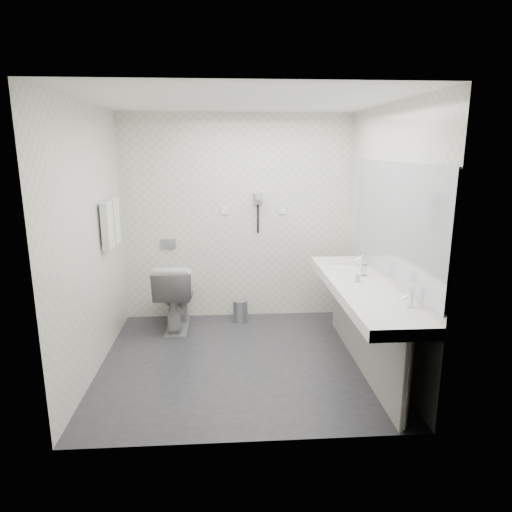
{
  "coord_description": "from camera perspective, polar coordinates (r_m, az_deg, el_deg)",
  "views": [
    {
      "loc": [
        -0.15,
        -4.19,
        2.09
      ],
      "look_at": [
        0.15,
        0.15,
        1.05
      ],
      "focal_mm": 31.65,
      "sensor_mm": 36.0,
      "label": 1
    }
  ],
  "objects": [
    {
      "name": "mirror",
      "position": [
        4.32,
        16.95,
        4.34
      ],
      "size": [
        0.02,
        2.2,
        1.05
      ],
      "primitive_type": "cube",
      "color": "#B2BCC6",
      "rests_on": "wall_right"
    },
    {
      "name": "basin_near",
      "position": [
        3.79,
        16.06,
        -6.47
      ],
      "size": [
        0.4,
        0.31,
        0.05
      ],
      "primitive_type": "ellipsoid",
      "color": "white",
      "rests_on": "vanity_counter"
    },
    {
      "name": "wall_back",
      "position": [
        5.55,
        -2.36,
        4.75
      ],
      "size": [
        2.8,
        0.0,
        2.8
      ],
      "primitive_type": "plane",
      "rotation": [
        1.57,
        0.0,
        0.0
      ],
      "color": "silver",
      "rests_on": "floor"
    },
    {
      "name": "vanity_panel",
      "position": [
        4.53,
        13.2,
        -9.17
      ],
      "size": [
        0.03,
        2.15,
        0.75
      ],
      "primitive_type": "cube",
      "color": "gray",
      "rests_on": "floor"
    },
    {
      "name": "toilet",
      "position": [
        5.43,
        -10.14,
        -4.89
      ],
      "size": [
        0.46,
        0.8,
        0.8
      ],
      "primitive_type": "imported",
      "rotation": [
        0.0,
        0.0,
        3.13
      ],
      "color": "white",
      "rests_on": "floor"
    },
    {
      "name": "bin_lid",
      "position": [
        5.56,
        -1.99,
        -5.67
      ],
      "size": [
        0.19,
        0.19,
        0.02
      ],
      "primitive_type": "cylinder",
      "color": "#B2B5BA",
      "rests_on": "pedal_bin"
    },
    {
      "name": "vanity_post_near",
      "position": [
        3.66,
        18.53,
        -15.26
      ],
      "size": [
        0.06,
        0.06,
        0.75
      ],
      "primitive_type": "cylinder",
      "color": "silver",
      "rests_on": "floor"
    },
    {
      "name": "towel_near",
      "position": [
        4.81,
        -18.26,
        3.68
      ],
      "size": [
        0.07,
        0.24,
        0.48
      ],
      "primitive_type": "cube",
      "color": "white",
      "rests_on": "towel_rail"
    },
    {
      "name": "basin_far",
      "position": [
        4.97,
        11.05,
        -1.42
      ],
      "size": [
        0.4,
        0.31,
        0.05
      ],
      "primitive_type": "ellipsoid",
      "color": "white",
      "rests_on": "vanity_counter"
    },
    {
      "name": "glass_left",
      "position": [
        4.64,
        13.52,
        -1.75
      ],
      "size": [
        0.08,
        0.08,
        0.11
      ],
      "primitive_type": "cylinder",
      "rotation": [
        0.0,
        0.0,
        -0.38
      ],
      "color": "silver",
      "rests_on": "vanity_counter"
    },
    {
      "name": "dryer_barrel",
      "position": [
        5.43,
        0.3,
        7.54
      ],
      "size": [
        0.08,
        0.14,
        0.08
      ],
      "primitive_type": "cylinder",
      "rotation": [
        1.57,
        0.0,
        0.0
      ],
      "color": "#97989C",
      "rests_on": "dryer_cradle"
    },
    {
      "name": "vanity_counter",
      "position": [
        4.38,
        13.18,
        -4.05
      ],
      "size": [
        0.55,
        2.2,
        0.1
      ],
      "primitive_type": "cube",
      "color": "white",
      "rests_on": "floor"
    },
    {
      "name": "floor",
      "position": [
        4.69,
        -1.75,
        -13.05
      ],
      "size": [
        2.8,
        2.8,
        0.0
      ],
      "primitive_type": "plane",
      "color": "#2B2B30",
      "rests_on": "ground"
    },
    {
      "name": "towel_rail",
      "position": [
        4.92,
        -18.17,
        6.48
      ],
      "size": [
        0.02,
        0.62,
        0.02
      ],
      "primitive_type": "cylinder",
      "rotation": [
        1.57,
        0.0,
        0.0
      ],
      "color": "silver",
      "rests_on": "wall_left"
    },
    {
      "name": "wall_front",
      "position": [
        3.01,
        -0.97,
        -2.78
      ],
      "size": [
        2.8,
        0.0,
        2.8
      ],
      "primitive_type": "plane",
      "rotation": [
        -1.57,
        0.0,
        0.0
      ],
      "color": "silver",
      "rests_on": "floor"
    },
    {
      "name": "wall_left",
      "position": [
        4.45,
        -20.19,
        1.73
      ],
      "size": [
        0.0,
        2.6,
        2.6
      ],
      "primitive_type": "plane",
      "rotation": [
        1.57,
        0.0,
        1.57
      ],
      "color": "silver",
      "rests_on": "floor"
    },
    {
      "name": "flush_plate",
      "position": [
        5.64,
        -11.0,
        1.54
      ],
      "size": [
        0.18,
        0.02,
        0.12
      ],
      "primitive_type": "cube",
      "color": "#B2B5BA",
      "rests_on": "wall_back"
    },
    {
      "name": "vanity_post_far",
      "position": [
        5.48,
        10.35,
        -5.02
      ],
      "size": [
        0.06,
        0.06,
        0.75
      ],
      "primitive_type": "cylinder",
      "color": "silver",
      "rests_on": "floor"
    },
    {
      "name": "ceiling",
      "position": [
        4.21,
        -2.01,
        19.03
      ],
      "size": [
        2.8,
        2.8,
        0.0
      ],
      "primitive_type": "plane",
      "rotation": [
        3.14,
        0.0,
        0.0
      ],
      "color": "white",
      "rests_on": "wall_back"
    },
    {
      "name": "dryer_cord",
      "position": [
        5.52,
        0.25,
        4.71
      ],
      "size": [
        0.02,
        0.02,
        0.35
      ],
      "primitive_type": "cylinder",
      "color": "black",
      "rests_on": "dryer_cradle"
    },
    {
      "name": "dryer_cradle",
      "position": [
        5.5,
        0.24,
        7.31
      ],
      "size": [
        0.1,
        0.04,
        0.14
      ],
      "primitive_type": "cube",
      "color": "#97989C",
      "rests_on": "wall_back"
    },
    {
      "name": "pedal_bin",
      "position": [
        5.6,
        -1.98,
        -7.01
      ],
      "size": [
        0.2,
        0.2,
        0.26
      ],
      "primitive_type": "cylinder",
      "rotation": [
        0.0,
        0.0,
        -0.07
      ],
      "color": "#B2B5BA",
      "rests_on": "floor"
    },
    {
      "name": "switch_plate_a",
      "position": [
        5.53,
        -3.93,
        5.73
      ],
      "size": [
        0.09,
        0.02,
        0.09
      ],
      "primitive_type": "cube",
      "color": "white",
      "rests_on": "wall_back"
    },
    {
      "name": "towel_far",
      "position": [
        5.08,
        -17.5,
        4.23
      ],
      "size": [
        0.07,
        0.24,
        0.48
      ],
      "primitive_type": "cube",
      "color": "white",
      "rests_on": "towel_rail"
    },
    {
      "name": "faucet_far",
      "position": [
        5.0,
        13.25,
        -0.38
      ],
      "size": [
        0.04,
        0.04,
        0.15
      ],
      "primitive_type": "cylinder",
      "color": "silver",
      "rests_on": "vanity_counter"
    },
    {
      "name": "wall_right",
      "position": [
        4.54,
        16.08,
        2.26
      ],
      "size": [
        0.0,
        2.6,
        2.6
      ],
      "primitive_type": "plane",
      "rotation": [
        1.57,
        0.0,
        -1.57
      ],
      "color": "silver",
      "rests_on": "floor"
    },
    {
      "name": "faucet_near",
      "position": [
        3.83,
        18.9,
        -5.03
      ],
      "size": [
        0.04,
        0.04,
        0.15
      ],
      "primitive_type": "cylinder",
      "color": "silver",
      "rests_on": "vanity_counter"
    },
    {
      "name": "soap_bottle_a",
      "position": [
        4.39,
        12.68,
        -2.63
      ],
      "size": [
        0.05,
        0.05,
        0.1
      ],
      "primitive_type": "imported",
      "rotation": [
        0.0,
        0.0,
        0.13
      ],
      "color": "white",
      "rests_on": "vanity_counter"
    },
    {
      "name": "switch_plate_b",
      "position": [
        5.57,
        3.32,
        5.8
      ],
      "size": [
        0.09,
        0.02,
        0.09
      ],
      "primitive_type": "cube",
      "color": "white",
      "rests_on": "wall_back"
    }
  ]
}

